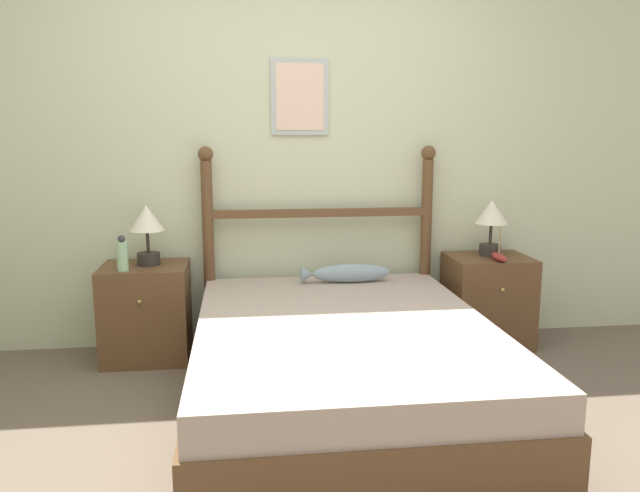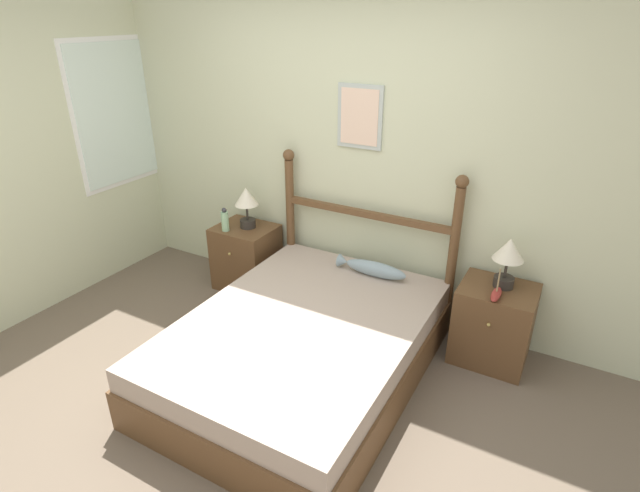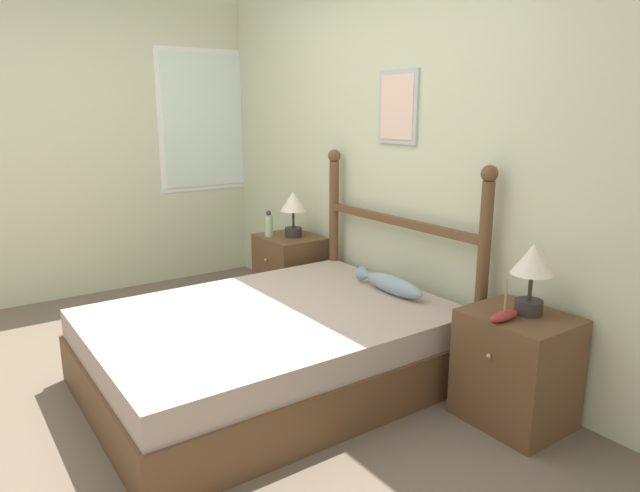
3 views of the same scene
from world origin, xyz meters
TOP-DOWN VIEW (x-y plane):
  - ground_plane at (0.00, 0.00)m, footprint 16.00×16.00m
  - wall_back at (0.00, 1.73)m, footprint 6.40×0.08m
  - bed at (0.24, 0.64)m, footprint 1.48×2.01m
  - headboard at (0.24, 1.61)m, footprint 1.50×0.09m
  - nightstand_left at (-0.84, 1.46)m, footprint 0.51×0.45m
  - nightstand_right at (1.32, 1.46)m, footprint 0.51×0.45m
  - table_lamp_left at (-0.81, 1.47)m, footprint 0.21×0.21m
  - table_lamp_right at (1.34, 1.49)m, footprint 0.21×0.21m
  - bottle at (-0.94, 1.32)m, footprint 0.06×0.06m
  - model_boat at (1.33, 1.32)m, footprint 0.06×0.20m
  - fish_pillow at (0.39, 1.43)m, footprint 0.56×0.11m

SIDE VIEW (x-z plane):
  - ground_plane at x=0.00m, z-range 0.00..0.00m
  - bed at x=0.24m, z-range 0.00..0.44m
  - nightstand_left at x=-0.84m, z-range 0.00..0.58m
  - nightstand_right at x=1.32m, z-range 0.00..0.58m
  - fish_pillow at x=0.39m, z-range 0.45..0.56m
  - model_boat at x=1.33m, z-range 0.50..0.72m
  - bottle at x=-0.94m, z-range 0.57..0.78m
  - headboard at x=0.24m, z-range 0.07..1.36m
  - table_lamp_left at x=-0.81m, z-range 0.64..1.00m
  - table_lamp_right at x=1.34m, z-range 0.64..1.00m
  - wall_back at x=0.00m, z-range 0.00..2.55m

